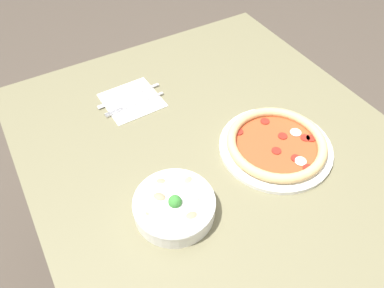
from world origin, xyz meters
name	(u,v)px	position (x,y,z in m)	size (l,w,h in m)	color
ground_plane	(215,277)	(0.00, 0.00, 0.00)	(8.00, 8.00, 0.00)	#4C4238
dining_table	(226,182)	(0.00, 0.00, 0.67)	(1.25, 1.01, 0.77)	#706B4C
pizza	(276,145)	(-0.03, -0.13, 0.79)	(0.31, 0.31, 0.04)	white
bowl	(174,205)	(-0.07, 0.20, 0.80)	(0.19, 0.19, 0.07)	white
napkin	(132,100)	(0.35, 0.13, 0.77)	(0.17, 0.17, 0.00)	white
fork	(136,104)	(0.33, 0.13, 0.78)	(0.02, 0.20, 0.00)	silver
knife	(132,95)	(0.37, 0.12, 0.77)	(0.02, 0.21, 0.01)	silver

